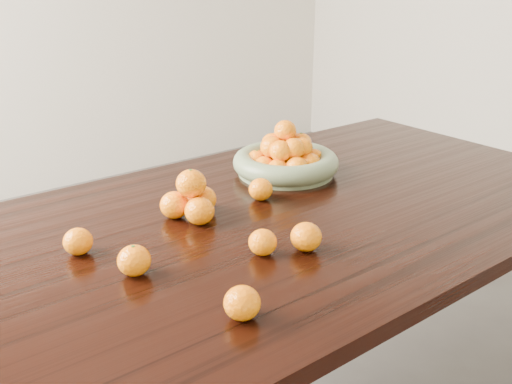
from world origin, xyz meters
TOP-DOWN VIEW (x-y plane):
  - dining_table at (0.00, 0.00)m, footprint 2.00×1.00m
  - fruit_bowl at (0.25, 0.21)m, footprint 0.32×0.32m
  - orange_pyramid at (-0.15, 0.10)m, footprint 0.15×0.14m
  - loose_orange_0 at (-0.39, -0.07)m, footprint 0.07×0.07m
  - loose_orange_1 at (-0.31, -0.33)m, footprint 0.07×0.07m
  - loose_orange_2 at (-0.13, -0.16)m, footprint 0.06×0.06m
  - loose_orange_3 at (-0.45, 0.08)m, footprint 0.06×0.06m
  - loose_orange_4 at (-0.04, -0.20)m, footprint 0.07×0.07m
  - loose_orange_5 at (0.06, 0.09)m, footprint 0.07×0.07m

SIDE VIEW (x-z plane):
  - dining_table at x=0.00m, z-range 0.29..1.04m
  - loose_orange_2 at x=-0.13m, z-range 0.75..0.81m
  - loose_orange_3 at x=-0.45m, z-range 0.75..0.81m
  - loose_orange_5 at x=0.06m, z-range 0.75..0.81m
  - loose_orange_1 at x=-0.31m, z-range 0.75..0.81m
  - loose_orange_0 at x=-0.39m, z-range 0.75..0.81m
  - loose_orange_4 at x=-0.04m, z-range 0.75..0.81m
  - fruit_bowl at x=0.25m, z-range 0.71..0.88m
  - orange_pyramid at x=-0.15m, z-range 0.74..0.86m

